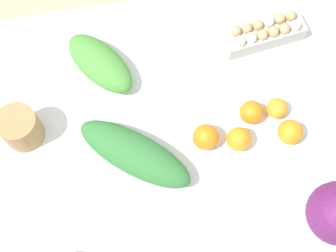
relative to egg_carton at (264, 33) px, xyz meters
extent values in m
plane|color=#C6B289|center=(0.39, 0.27, -0.82)|extent=(8.00, 8.00, 0.00)
cube|color=silver|center=(0.39, 0.27, -0.06)|extent=(1.49, 1.03, 0.03)
cylinder|color=tan|center=(-0.30, -0.19, -0.44)|extent=(0.06, 0.06, 0.74)
cube|color=#B7B7B2|center=(0.00, 0.00, -0.01)|extent=(0.29, 0.13, 0.06)
sphere|color=tan|center=(-0.10, -0.03, 0.03)|extent=(0.04, 0.04, 0.04)
sphere|color=tan|center=(-0.06, -0.03, 0.03)|extent=(0.04, 0.04, 0.04)
sphere|color=white|center=(-0.02, -0.02, 0.03)|extent=(0.04, 0.04, 0.04)
sphere|color=tan|center=(0.02, -0.02, 0.03)|extent=(0.04, 0.04, 0.04)
sphere|color=tan|center=(0.06, -0.01, 0.03)|extent=(0.04, 0.04, 0.04)
sphere|color=tan|center=(0.10, -0.01, 0.03)|extent=(0.04, 0.04, 0.04)
sphere|color=white|center=(-0.10, 0.01, 0.03)|extent=(0.04, 0.04, 0.04)
sphere|color=tan|center=(-0.06, 0.01, 0.03)|extent=(0.04, 0.04, 0.04)
sphere|color=tan|center=(-0.02, 0.02, 0.03)|extent=(0.04, 0.04, 0.04)
sphere|color=tan|center=(0.02, 0.02, 0.03)|extent=(0.04, 0.04, 0.04)
sphere|color=white|center=(0.06, 0.03, 0.03)|extent=(0.04, 0.04, 0.04)
sphere|color=white|center=(0.10, 0.03, 0.03)|extent=(0.04, 0.04, 0.04)
cylinder|color=#A87F51|center=(0.84, 0.20, 0.02)|extent=(0.12, 0.12, 0.12)
ellipsoid|color=#337538|center=(0.51, 0.35, 0.01)|extent=(0.38, 0.35, 0.10)
ellipsoid|color=#4C933D|center=(0.57, 0.01, 0.00)|extent=(0.27, 0.31, 0.09)
sphere|color=orange|center=(0.12, 0.28, 0.00)|extent=(0.08, 0.08, 0.08)
sphere|color=orange|center=(0.18, 0.36, 0.00)|extent=(0.08, 0.08, 0.08)
sphere|color=orange|center=(0.01, 0.37, 0.00)|extent=(0.08, 0.08, 0.08)
sphere|color=orange|center=(0.03, 0.28, -0.01)|extent=(0.07, 0.07, 0.07)
sphere|color=orange|center=(0.28, 0.33, 0.00)|extent=(0.08, 0.08, 0.08)
camera|label=1|loc=(0.49, 0.81, 1.37)|focal=50.00mm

